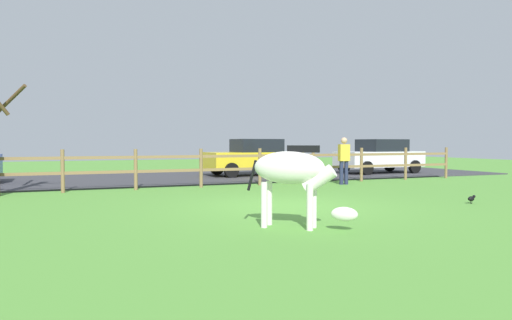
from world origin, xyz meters
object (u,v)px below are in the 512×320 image
(crow_on_grass, at_px, (472,198))
(zebra, at_px, (294,174))
(visitor_near_fence, at_px, (344,158))
(parked_car_yellow, at_px, (254,157))
(parked_car_white, at_px, (380,156))

(crow_on_grass, bearing_deg, zebra, -167.67)
(visitor_near_fence, bearing_deg, parked_car_yellow, 107.45)
(crow_on_grass, relative_size, parked_car_white, 0.05)
(parked_car_yellow, relative_size, parked_car_white, 1.00)
(crow_on_grass, distance_m, visitor_near_fence, 5.51)
(zebra, distance_m, parked_car_white, 14.40)
(zebra, height_order, visitor_near_fence, visitor_near_fence)
(visitor_near_fence, bearing_deg, parked_car_white, 41.04)
(parked_car_white, bearing_deg, parked_car_yellow, 172.60)
(zebra, xyz_separation_m, visitor_near_fence, (5.32, 6.62, -0.02))
(parked_car_white, bearing_deg, zebra, -132.98)
(parked_car_yellow, bearing_deg, crow_on_grass, -81.58)
(parked_car_yellow, distance_m, visitor_near_fence, 4.92)
(crow_on_grass, xyz_separation_m, parked_car_yellow, (-1.50, 10.14, 0.72))
(zebra, distance_m, visitor_near_fence, 8.49)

